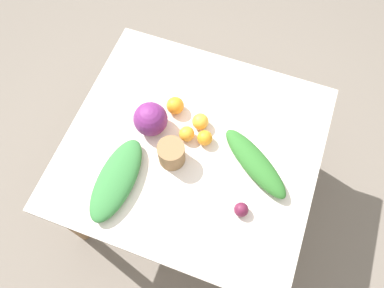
{
  "coord_description": "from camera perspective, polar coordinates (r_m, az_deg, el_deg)",
  "views": [
    {
      "loc": [
        0.24,
        -0.66,
        2.27
      ],
      "look_at": [
        0.0,
        0.0,
        0.73
      ],
      "focal_mm": 35.0,
      "sensor_mm": 36.0,
      "label": 1
    }
  ],
  "objects": [
    {
      "name": "ground_plane",
      "position": [
        2.38,
        0.0,
        -7.38
      ],
      "size": [
        8.0,
        8.0,
        0.0
      ],
      "primitive_type": "plane",
      "color": "#70665B"
    },
    {
      "name": "dining_table",
      "position": [
        1.8,
        0.0,
        -1.48
      ],
      "size": [
        1.15,
        1.06,
        0.71
      ],
      "color": "silver",
      "rests_on": "ground_plane"
    },
    {
      "name": "cabbage_purple",
      "position": [
        1.7,
        -6.34,
        3.79
      ],
      "size": [
        0.16,
        0.16,
        0.16
      ],
      "primitive_type": "sphere",
      "color": "#6B2366",
      "rests_on": "dining_table"
    },
    {
      "name": "paper_bag",
      "position": [
        1.63,
        -3.15,
        -1.44
      ],
      "size": [
        0.12,
        0.12,
        0.12
      ],
      "primitive_type": "cylinder",
      "color": "olive",
      "rests_on": "dining_table"
    },
    {
      "name": "greens_bunch_beet_tops",
      "position": [
        1.64,
        -11.42,
        -5.3
      ],
      "size": [
        0.17,
        0.4,
        0.07
      ],
      "primitive_type": "ellipsoid",
      "rotation": [
        0.0,
        0.0,
        4.7
      ],
      "color": "#337538",
      "rests_on": "dining_table"
    },
    {
      "name": "greens_bunch_scallion",
      "position": [
        1.66,
        9.6,
        -2.77
      ],
      "size": [
        0.39,
        0.31,
        0.08
      ],
      "primitive_type": "ellipsoid",
      "rotation": [
        0.0,
        0.0,
        2.54
      ],
      "color": "#2D6B28",
      "rests_on": "dining_table"
    },
    {
      "name": "beet_root",
      "position": [
        1.59,
        7.51,
        -9.88
      ],
      "size": [
        0.06,
        0.06,
        0.06
      ],
      "primitive_type": "sphere",
      "color": "#5B1933",
      "rests_on": "dining_table"
    },
    {
      "name": "orange_0",
      "position": [
        1.69,
        1.97,
        0.93
      ],
      "size": [
        0.07,
        0.07,
        0.07
      ],
      "primitive_type": "sphere",
      "color": "orange",
      "rests_on": "dining_table"
    },
    {
      "name": "orange_1",
      "position": [
        1.7,
        -0.82,
        1.56
      ],
      "size": [
        0.07,
        0.07,
        0.07
      ],
      "primitive_type": "sphere",
      "color": "orange",
      "rests_on": "dining_table"
    },
    {
      "name": "orange_2",
      "position": [
        1.76,
        -2.58,
        5.87
      ],
      "size": [
        0.08,
        0.08,
        0.08
      ],
      "primitive_type": "sphere",
      "color": "orange",
      "rests_on": "dining_table"
    },
    {
      "name": "orange_3",
      "position": [
        1.72,
        1.41,
        3.41
      ],
      "size": [
        0.08,
        0.08,
        0.08
      ],
      "primitive_type": "sphere",
      "color": "#F9A833",
      "rests_on": "dining_table"
    }
  ]
}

